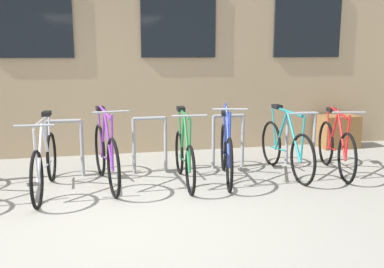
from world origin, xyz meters
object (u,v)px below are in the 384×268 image
bicycle_purple (106,155)px  planter_box (338,131)px  bicycle_green (184,156)px  bicycle_silver (45,163)px  bicycle_teal (286,148)px  bicycle_red (336,147)px  bicycle_blue (226,152)px

bicycle_purple → planter_box: (4.27, 1.42, -0.11)m
bicycle_green → bicycle_silver: bearing=-179.1°
bicycle_teal → bicycle_red: 0.75m
bicycle_green → bicycle_silver: bicycle_green is taller
bicycle_silver → bicycle_blue: (2.41, 0.06, 0.01)m
bicycle_purple → bicycle_blue: bicycle_blue is taller
bicycle_silver → bicycle_purple: 0.78m
bicycle_teal → bicycle_red: size_ratio=1.08×
bicycle_purple → bicycle_blue: size_ratio=1.04×
bicycle_red → bicycle_purple: bearing=177.9°
bicycle_green → bicycle_red: bearing=0.3°
bicycle_silver → bicycle_green: bearing=0.9°
bicycle_purple → bicycle_red: bearing=-2.1°
bicycle_silver → bicycle_blue: 2.41m
bicycle_green → bicycle_blue: size_ratio=0.94×
bicycle_blue → planter_box: bicycle_blue is taller
planter_box → bicycle_purple: bearing=-161.6°
bicycle_green → bicycle_blue: bicycle_blue is taller
bicycle_teal → bicycle_blue: 0.93m
bicycle_teal → bicycle_silver: size_ratio=1.00×
bicycle_teal → bicycle_blue: bicycle_blue is taller
bicycle_silver → planter_box: bicycle_silver is taller
bicycle_teal → planter_box: size_ratio=2.55×
bicycle_green → planter_box: (3.24, 1.55, -0.07)m
bicycle_green → bicycle_red: size_ratio=0.99×
bicycle_red → bicycle_green: bearing=-179.7°
planter_box → bicycle_green: bearing=-154.3°
bicycle_green → bicycle_teal: bearing=4.6°
bicycle_blue → planter_box: 3.04m
bicycle_silver → bicycle_red: (4.08, 0.04, 0.00)m
bicycle_red → planter_box: (0.96, 1.54, -0.08)m
bicycle_teal → planter_box: bearing=40.0°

